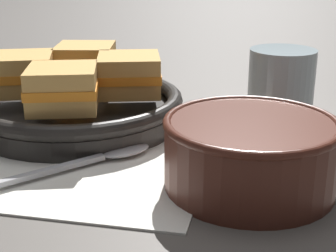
{
  "coord_description": "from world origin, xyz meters",
  "views": [
    {
      "loc": [
        0.03,
        -0.46,
        0.21
      ],
      "look_at": [
        0.01,
        0.04,
        0.04
      ],
      "focal_mm": 55.0,
      "sensor_mm": 36.0,
      "label": 1
    }
  ],
  "objects_px": {
    "sandwich_near_left": "(63,88)",
    "sandwich_far_right": "(22,73)",
    "sandwich_near_right": "(129,74)",
    "sandwich_far_left": "(86,62)",
    "drinking_glass": "(281,88)",
    "skillet": "(78,109)",
    "spoon": "(107,155)",
    "soup_bowl": "(250,149)"
  },
  "relations": [
    {
      "from": "sandwich_near_right",
      "to": "sandwich_far_left",
      "type": "distance_m",
      "value": 0.09
    },
    {
      "from": "skillet",
      "to": "sandwich_near_right",
      "type": "xyz_separation_m",
      "value": [
        0.06,
        0.0,
        0.04
      ]
    },
    {
      "from": "spoon",
      "to": "sandwich_far_left",
      "type": "relative_size",
      "value": 1.85
    },
    {
      "from": "drinking_glass",
      "to": "sandwich_far_left",
      "type": "bearing_deg",
      "value": 168.09
    },
    {
      "from": "skillet",
      "to": "sandwich_near_left",
      "type": "distance_m",
      "value": 0.08
    },
    {
      "from": "skillet",
      "to": "sandwich_near_left",
      "type": "xyz_separation_m",
      "value": [
        0.0,
        -0.06,
        0.04
      ]
    },
    {
      "from": "spoon",
      "to": "skillet",
      "type": "xyz_separation_m",
      "value": [
        -0.05,
        0.11,
        0.01
      ]
    },
    {
      "from": "sandwich_near_right",
      "to": "sandwich_far_right",
      "type": "height_order",
      "value": "same"
    },
    {
      "from": "skillet",
      "to": "drinking_glass",
      "type": "xyz_separation_m",
      "value": [
        0.25,
        0.01,
        0.03
      ]
    },
    {
      "from": "soup_bowl",
      "to": "skillet",
      "type": "relative_size",
      "value": 0.61
    },
    {
      "from": "sandwich_far_right",
      "to": "drinking_glass",
      "type": "height_order",
      "value": "drinking_glass"
    },
    {
      "from": "soup_bowl",
      "to": "spoon",
      "type": "height_order",
      "value": "soup_bowl"
    },
    {
      "from": "spoon",
      "to": "sandwich_near_left",
      "type": "distance_m",
      "value": 0.09
    },
    {
      "from": "sandwich_far_right",
      "to": "spoon",
      "type": "bearing_deg",
      "value": -43.78
    },
    {
      "from": "soup_bowl",
      "to": "spoon",
      "type": "bearing_deg",
      "value": 160.42
    },
    {
      "from": "soup_bowl",
      "to": "drinking_glass",
      "type": "bearing_deg",
      "value": 72.92
    },
    {
      "from": "sandwich_near_left",
      "to": "drinking_glass",
      "type": "bearing_deg",
      "value": 17.3
    },
    {
      "from": "sandwich_far_left",
      "to": "drinking_glass",
      "type": "relative_size",
      "value": 0.81
    },
    {
      "from": "spoon",
      "to": "sandwich_near_right",
      "type": "bearing_deg",
      "value": 45.52
    },
    {
      "from": "sandwich_far_right",
      "to": "drinking_glass",
      "type": "bearing_deg",
      "value": 2.35
    },
    {
      "from": "soup_bowl",
      "to": "sandwich_far_right",
      "type": "distance_m",
      "value": 0.31
    },
    {
      "from": "sandwich_near_left",
      "to": "drinking_glass",
      "type": "distance_m",
      "value": 0.26
    },
    {
      "from": "skillet",
      "to": "soup_bowl",
      "type": "bearing_deg",
      "value": -40.25
    },
    {
      "from": "spoon",
      "to": "skillet",
      "type": "bearing_deg",
      "value": 76.12
    },
    {
      "from": "sandwich_far_left",
      "to": "sandwich_far_right",
      "type": "xyz_separation_m",
      "value": [
        -0.06,
        -0.06,
        0.0
      ]
    },
    {
      "from": "soup_bowl",
      "to": "skillet",
      "type": "xyz_separation_m",
      "value": [
        -0.19,
        0.16,
        -0.02
      ]
    },
    {
      "from": "spoon",
      "to": "sandwich_near_right",
      "type": "xyz_separation_m",
      "value": [
        0.01,
        0.11,
        0.06
      ]
    },
    {
      "from": "soup_bowl",
      "to": "sandwich_far_right",
      "type": "xyz_separation_m",
      "value": [
        -0.26,
        0.16,
        0.03
      ]
    },
    {
      "from": "sandwich_far_left",
      "to": "sandwich_near_left",
      "type": "bearing_deg",
      "value": -89.53
    },
    {
      "from": "soup_bowl",
      "to": "sandwich_near_right",
      "type": "relative_size",
      "value": 1.9
    },
    {
      "from": "skillet",
      "to": "sandwich_far_left",
      "type": "relative_size",
      "value": 3.35
    },
    {
      "from": "sandwich_far_left",
      "to": "spoon",
      "type": "bearing_deg",
      "value": -73.04
    },
    {
      "from": "soup_bowl",
      "to": "sandwich_near_right",
      "type": "height_order",
      "value": "sandwich_near_right"
    },
    {
      "from": "sandwich_near_right",
      "to": "spoon",
      "type": "bearing_deg",
      "value": -95.3
    },
    {
      "from": "sandwich_near_left",
      "to": "sandwich_far_right",
      "type": "distance_m",
      "value": 0.09
    },
    {
      "from": "soup_bowl",
      "to": "sandwich_near_right",
      "type": "xyz_separation_m",
      "value": [
        -0.13,
        0.16,
        0.03
      ]
    },
    {
      "from": "spoon",
      "to": "drinking_glass",
      "type": "distance_m",
      "value": 0.23
    },
    {
      "from": "soup_bowl",
      "to": "sandwich_far_left",
      "type": "distance_m",
      "value": 0.3
    },
    {
      "from": "soup_bowl",
      "to": "sandwich_near_right",
      "type": "distance_m",
      "value": 0.21
    },
    {
      "from": "skillet",
      "to": "sandwich_far_right",
      "type": "height_order",
      "value": "sandwich_far_right"
    },
    {
      "from": "skillet",
      "to": "drinking_glass",
      "type": "distance_m",
      "value": 0.25
    },
    {
      "from": "sandwich_near_left",
      "to": "sandwich_far_left",
      "type": "distance_m",
      "value": 0.13
    }
  ]
}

